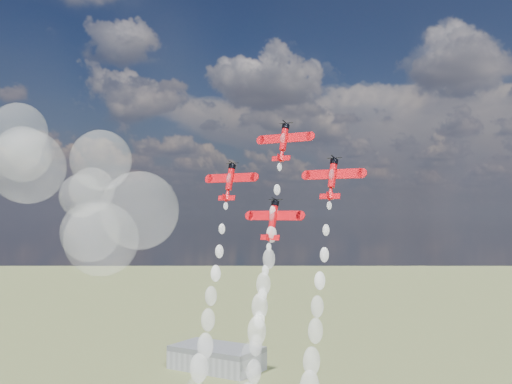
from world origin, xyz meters
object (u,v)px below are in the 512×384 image
(plane_lead, at_px, (284,141))
(hangar, at_px, (217,358))
(plane_right, at_px, (332,178))
(plane_slot, at_px, (273,219))
(plane_left, at_px, (230,181))

(plane_lead, bearing_deg, hangar, 129.40)
(plane_right, relative_size, plane_slot, 1.00)
(plane_lead, bearing_deg, plane_slot, -90.00)
(plane_right, height_order, plane_slot, plane_right)
(plane_lead, xyz_separation_m, plane_right, (13.29, -2.52, -8.96))
(hangar, height_order, plane_slot, plane_slot)
(hangar, height_order, plane_lead, plane_lead)
(plane_slot, bearing_deg, plane_left, 169.28)
(plane_left, distance_m, plane_right, 26.59)
(hangar, bearing_deg, plane_left, -53.99)
(hangar, xyz_separation_m, plane_left, (118.08, -162.49, 89.81))
(plane_right, distance_m, plane_slot, 16.23)
(hangar, relative_size, plane_left, 3.81)
(plane_lead, height_order, plane_slot, plane_lead)
(plane_left, height_order, plane_slot, plane_left)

